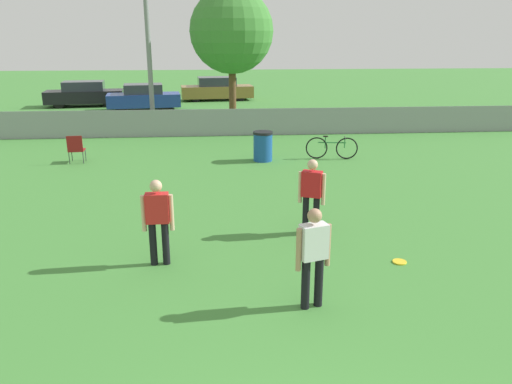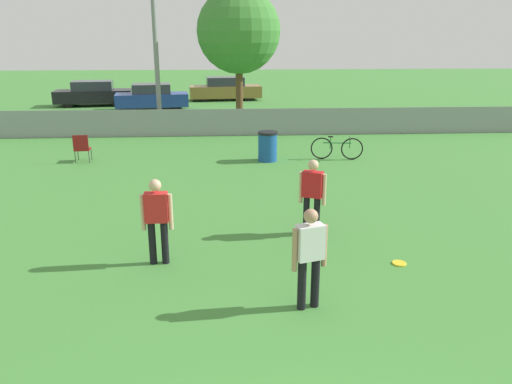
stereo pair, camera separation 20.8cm
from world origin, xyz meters
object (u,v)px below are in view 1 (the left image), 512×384
at_px(light_pole, 147,17).
at_px(frisbee_disc, 400,262).
at_px(folding_chair_sideline, 76,148).
at_px(player_thrower_red, 158,217).
at_px(player_receiver_white, 313,252).
at_px(parked_car_blue, 144,98).
at_px(parked_car_tan, 217,89).
at_px(bicycle_sideline, 332,148).
at_px(trash_bin, 263,146).
at_px(tree_near_pole, 232,31).
at_px(player_defender_red, 312,192).
at_px(parked_car_dark, 84,94).

distance_m(light_pole, frisbee_disc, 15.54).
bearing_deg(folding_chair_sideline, player_thrower_red, 109.68).
xyz_separation_m(light_pole, player_receiver_white, (4.01, -14.99, -3.74)).
distance_m(parked_car_blue, parked_car_tan, 5.81).
distance_m(bicycle_sideline, trash_bin, 2.32).
relative_size(player_thrower_red, bicycle_sideline, 0.92).
height_order(tree_near_pole, player_receiver_white, tree_near_pole).
bearing_deg(parked_car_blue, tree_near_pole, -56.90).
xyz_separation_m(player_defender_red, frisbee_disc, (1.35, -1.54, -0.89)).
bearing_deg(parked_car_dark, tree_near_pole, -48.54).
xyz_separation_m(player_thrower_red, frisbee_disc, (4.32, -0.31, -0.89)).
relative_size(folding_chair_sideline, parked_car_dark, 0.20).
distance_m(parked_car_dark, parked_car_tan, 8.02).
bearing_deg(tree_near_pole, parked_car_blue, 130.55).
bearing_deg(player_defender_red, light_pole, 134.25).
height_order(player_thrower_red, frisbee_disc, player_thrower_red).
distance_m(tree_near_pole, player_receiver_white, 16.34).
bearing_deg(folding_chair_sideline, parked_car_dark, -81.71).
height_order(player_thrower_red, parked_car_tan, player_thrower_red).
xyz_separation_m(frisbee_disc, parked_car_tan, (-3.06, 24.25, 0.68)).
xyz_separation_m(player_receiver_white, parked_car_dark, (-8.87, 23.43, -0.21)).
bearing_deg(folding_chair_sideline, player_receiver_white, 117.67).
bearing_deg(folding_chair_sideline, tree_near_pole, -133.07).
distance_m(frisbee_disc, parked_car_tan, 24.45).
relative_size(folding_chair_sideline, trash_bin, 0.94).
relative_size(bicycle_sideline, parked_car_blue, 0.42).
bearing_deg(player_receiver_white, parked_car_blue, 86.92).
relative_size(parked_car_dark, parked_car_blue, 1.10).
height_order(trash_bin, parked_car_blue, parked_car_blue).
bearing_deg(player_receiver_white, tree_near_pole, 75.20).
xyz_separation_m(tree_near_pole, parked_car_blue, (-4.68, 5.47, -3.42)).
distance_m(frisbee_disc, trash_bin, 8.11).
bearing_deg(parked_car_blue, light_pole, -86.83).
bearing_deg(parked_car_blue, frisbee_disc, -77.94).
xyz_separation_m(light_pole, bicycle_sideline, (6.49, -5.62, -4.27)).
bearing_deg(player_receiver_white, parked_car_dark, 93.99).
xyz_separation_m(player_defender_red, parked_car_blue, (-5.76, 18.55, -0.21)).
distance_m(frisbee_disc, folding_chair_sideline, 11.21).
bearing_deg(bicycle_sideline, frisbee_disc, -85.82).
height_order(trash_bin, parked_car_dark, parked_car_dark).
bearing_deg(folding_chair_sideline, parked_car_blue, -96.94).
bearing_deg(folding_chair_sideline, player_defender_red, 130.26).
distance_m(bicycle_sideline, parked_car_tan, 16.67).
relative_size(player_receiver_white, parked_car_tan, 0.34).
height_order(tree_near_pole, parked_car_blue, tree_near_pole).
distance_m(tree_near_pole, parked_car_blue, 7.97).
height_order(player_receiver_white, frisbee_disc, player_receiver_white).
bearing_deg(player_defender_red, frisbee_disc, -25.15).
bearing_deg(folding_chair_sideline, trash_bin, 174.24).
bearing_deg(bicycle_sideline, light_pole, 147.50).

